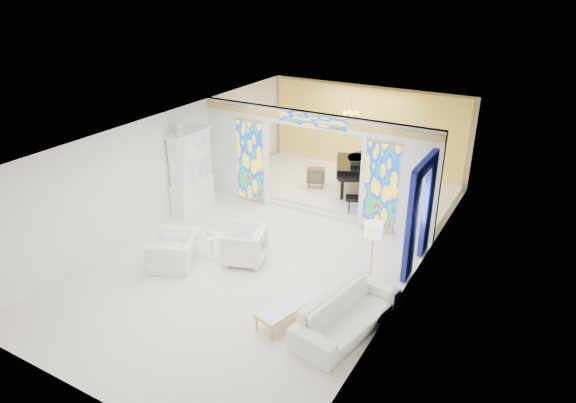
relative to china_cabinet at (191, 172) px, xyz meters
The scene contains 24 objects.
floor 3.47m from the china_cabinet, 10.50° to the right, with size 12.00×12.00×0.00m, color silver.
ceiling 3.75m from the china_cabinet, 10.50° to the right, with size 7.00×12.00×0.02m, color white.
wall_back 6.30m from the china_cabinet, 59.24° to the left, with size 7.00×0.02×3.00m, color white.
wall_front 7.35m from the china_cabinet, 64.01° to the right, with size 7.00×0.02×3.00m, color white.
wall_left 0.74m from the china_cabinet, 115.42° to the right, with size 0.02×12.00×3.00m, color white.
wall_right 6.75m from the china_cabinet, ahead, with size 0.02×12.00×3.00m, color white.
partition_wall 3.54m from the china_cabinet, 23.50° to the left, with size 7.00×0.22×3.00m.
stained_glass_left 1.76m from the china_cabinet, 47.47° to the left, with size 0.90×0.04×2.40m, color gold.
stained_glass_right 5.41m from the china_cabinet, 13.85° to the left, with size 0.90×0.04×2.40m, color gold.
stained_glass_transom 3.84m from the china_cabinet, 21.91° to the left, with size 2.00×0.04×0.34m, color gold.
alcove_platform 4.88m from the china_cabinet, 47.45° to the left, with size 6.80×3.80×0.18m, color silver.
gold_curtain_back 6.19m from the china_cabinet, 58.67° to the left, with size 6.70×0.10×2.90m, color #EAC851.
chandelier 5.02m from the china_cabinet, 44.89° to the left, with size 0.48×0.48×0.30m, color #C79245.
blue_drapes 6.63m from the china_cabinet, ahead, with size 0.14×1.85×2.65m.
china_cabinet is the anchor object (origin of this frame).
armchair_left 3.26m from the china_cabinet, 58.61° to the right, with size 1.19×1.04×0.77m, color white.
armchair_right 3.54m from the china_cabinet, 30.41° to the right, with size 0.95×0.97×0.88m, color white.
sofa 6.86m from the china_cabinet, 25.19° to the right, with size 2.50×0.98×0.73m, color white.
side_table 3.01m from the china_cabinet, 41.99° to the right, with size 0.50×0.50×0.60m.
vase 2.94m from the china_cabinet, 41.99° to the right, with size 0.20×0.20×0.21m, color silver.
coffee_table 5.99m from the china_cabinet, 31.32° to the right, with size 0.94×1.79×0.38m.
floor_lamp 6.15m from the china_cabinet, 12.03° to the right, with size 0.49×0.49×1.59m.
grand_piano 5.30m from the china_cabinet, 40.93° to the left, with size 2.16×3.26×1.16m.
tv_console 3.89m from the china_cabinet, 47.60° to the left, with size 0.65×0.56×0.64m.
Camera 1 is at (5.99, -9.97, 6.46)m, focal length 32.00 mm.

